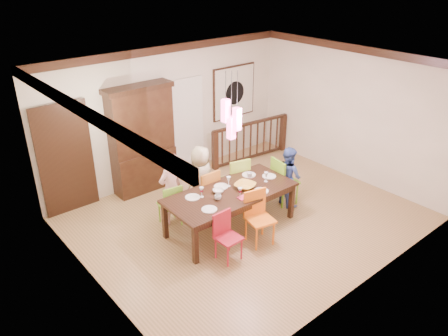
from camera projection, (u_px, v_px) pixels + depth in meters
floor at (247, 218)px, 8.35m from camera, size 6.00×6.00×0.00m
ceiling at (251, 66)px, 7.08m from camera, size 6.00×6.00×0.00m
wall_back at (170, 113)px, 9.44m from camera, size 6.00×0.00×6.00m
wall_left at (88, 203)px, 5.98m from camera, size 0.00×5.00×5.00m
wall_right at (350, 113)px, 9.45m from camera, size 0.00×5.00×5.00m
crown_molding at (251, 71)px, 7.12m from camera, size 6.00×5.00×0.16m
panel_door at (66, 161)px, 8.19m from camera, size 1.04×0.07×2.24m
white_doorway at (185, 127)px, 9.79m from camera, size 0.97×0.05×2.22m
painting at (234, 92)px, 10.39m from camera, size 1.25×0.06×1.25m
pendant_cluster at (231, 119)px, 7.15m from camera, size 0.27×0.21×1.14m
dining_table at (231, 195)px, 7.77m from camera, size 2.40×1.13×0.75m
chair_far_left at (170, 201)px, 7.97m from camera, size 0.43×0.43×0.83m
chair_far_mid at (205, 189)px, 8.26m from camera, size 0.44×0.44×0.95m
chair_far_right at (235, 176)px, 8.68m from camera, size 0.53×0.53×0.98m
chair_near_left at (229, 235)px, 7.02m from camera, size 0.38×0.38×0.82m
chair_near_mid at (260, 216)px, 7.40m from camera, size 0.50×0.50×0.94m
chair_end_right at (285, 177)px, 8.65m from camera, size 0.51×0.51×0.97m
china_hutch at (142, 139)px, 8.95m from camera, size 1.42×0.46×2.25m
balustrade at (251, 140)px, 10.57m from camera, size 2.19×0.31×0.96m
person_far_left at (171, 189)px, 7.93m from camera, size 0.53×0.36×1.40m
person_far_mid at (201, 178)px, 8.41m from camera, size 0.68×0.49×1.30m
person_end_right at (288, 176)px, 8.60m from camera, size 0.55×0.66×1.21m
serving_bowl at (245, 186)px, 7.83m from camera, size 0.46×0.46×0.09m
small_bowl at (218, 191)px, 7.68m from camera, size 0.23×0.23×0.06m
cup_left at (218, 197)px, 7.45m from camera, size 0.15×0.15×0.09m
cup_right at (249, 175)px, 8.20m from camera, size 0.15×0.15×0.10m
plate_far_left at (193, 197)px, 7.53m from camera, size 0.26×0.26×0.01m
plate_far_mid at (221, 186)px, 7.89m from camera, size 0.26×0.26×0.01m
plate_far_right at (249, 175)px, 8.31m from camera, size 0.26×0.26×0.01m
plate_near_left at (209, 209)px, 7.17m from camera, size 0.26×0.26×0.01m
plate_near_mid at (261, 191)px, 7.73m from camera, size 0.26×0.26×0.01m
plate_end_right at (269, 176)px, 8.25m from camera, size 0.26×0.26×0.01m
wine_glass_a at (202, 192)px, 7.52m from camera, size 0.08×0.08×0.19m
wine_glass_b at (229, 181)px, 7.87m from camera, size 0.08×0.08×0.19m
wine_glass_c at (240, 193)px, 7.50m from camera, size 0.08×0.08×0.19m
wine_glass_d at (266, 177)px, 8.03m from camera, size 0.08×0.08×0.19m
napkin at (243, 198)px, 7.52m from camera, size 0.18×0.14×0.01m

